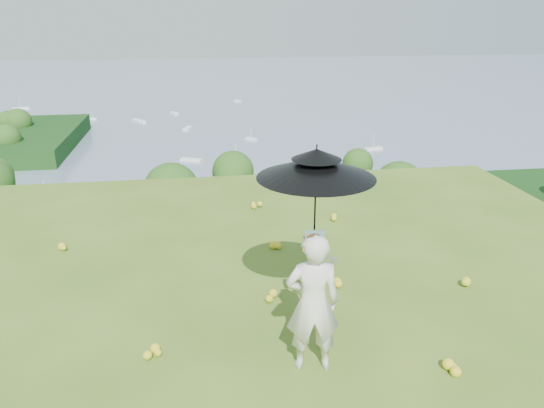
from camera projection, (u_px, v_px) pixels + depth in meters
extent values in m
plane|color=#4A6B1E|center=(208.00, 358.00, 5.99)|extent=(14.00, 14.00, 0.00)
cube|color=#0E330E|center=(208.00, 391.00, 48.47)|extent=(140.00, 56.00, 22.00)
cube|color=#736E5C|center=(202.00, 265.00, 88.04)|extent=(170.00, 28.00, 8.00)
plane|color=slate|center=(193.00, 99.00, 240.66)|extent=(700.00, 700.00, 0.00)
imported|color=beige|center=(313.00, 303.00, 5.58)|extent=(0.61, 0.42, 1.59)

